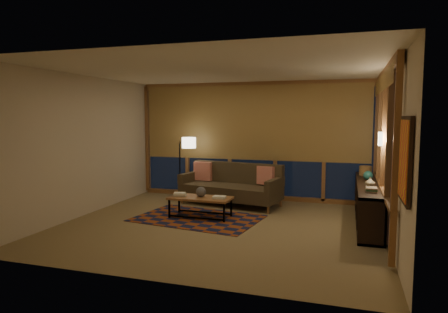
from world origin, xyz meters
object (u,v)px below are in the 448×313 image
(sofa, at_px, (230,185))
(bookshelf, at_px, (368,203))
(coffee_table, at_px, (200,207))
(floor_lamp, at_px, (180,167))

(sofa, xyz_separation_m, bookshelf, (2.78, -0.64, -0.08))
(coffee_table, distance_m, bookshelf, 3.07)
(floor_lamp, distance_m, bookshelf, 4.26)
(floor_lamp, xyz_separation_m, bookshelf, (4.13, -1.00, -0.36))
(sofa, distance_m, coffee_table, 1.26)
(coffee_table, distance_m, floor_lamp, 2.00)
(sofa, height_order, coffee_table, sofa)
(coffee_table, xyz_separation_m, bookshelf, (3.02, 0.57, 0.17))
(sofa, distance_m, floor_lamp, 1.42)
(coffee_table, xyz_separation_m, floor_lamp, (-1.11, 1.57, 0.53))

